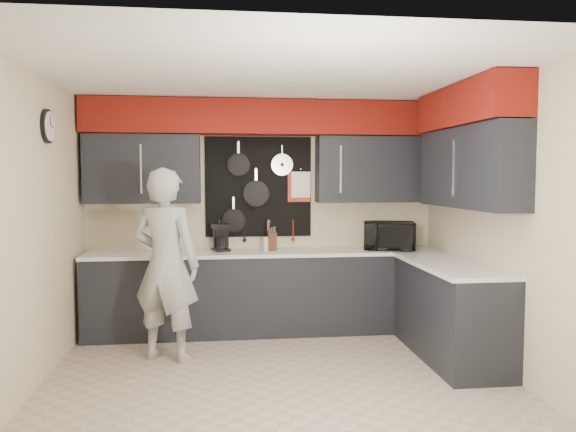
{
  "coord_description": "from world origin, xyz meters",
  "views": [
    {
      "loc": [
        -0.49,
        -4.74,
        1.74
      ],
      "look_at": [
        0.14,
        0.5,
        1.37
      ],
      "focal_mm": 35.0,
      "sensor_mm": 36.0,
      "label": 1
    }
  ],
  "objects": [
    {
      "name": "back_wall_assembly",
      "position": [
        0.01,
        1.6,
        2.01
      ],
      "size": [
        4.0,
        0.36,
        2.6
      ],
      "color": "beige",
      "rests_on": "ground"
    },
    {
      "name": "microwave",
      "position": [
        1.4,
        1.4,
        1.08
      ],
      "size": [
        0.64,
        0.51,
        0.31
      ],
      "primitive_type": "imported",
      "rotation": [
        0.0,
        0.0,
        -0.24
      ],
      "color": "black",
      "rests_on": "base_cabinets"
    },
    {
      "name": "person",
      "position": [
        -1.01,
        0.62,
        0.91
      ],
      "size": [
        0.78,
        0.66,
        1.83
      ],
      "primitive_type": "imported",
      "rotation": [
        0.0,
        0.0,
        2.75
      ],
      "color": "#AFAEAC",
      "rests_on": "ground"
    },
    {
      "name": "utensil_crock",
      "position": [
        0.04,
        1.48,
        1.0
      ],
      "size": [
        0.12,
        0.12,
        0.15
      ],
      "primitive_type": "cylinder",
      "color": "silver",
      "rests_on": "base_cabinets"
    },
    {
      "name": "left_wall_assembly",
      "position": [
        -1.99,
        0.02,
        1.33
      ],
      "size": [
        0.05,
        3.5,
        2.6
      ],
      "color": "beige",
      "rests_on": "ground"
    },
    {
      "name": "base_cabinets",
      "position": [
        0.49,
        1.13,
        0.46
      ],
      "size": [
        3.95,
        2.2,
        0.92
      ],
      "color": "black",
      "rests_on": "ground"
    },
    {
      "name": "right_wall_assembly",
      "position": [
        1.85,
        0.26,
        1.94
      ],
      "size": [
        0.36,
        3.5,
        2.6
      ],
      "color": "beige",
      "rests_on": "ground"
    },
    {
      "name": "ground",
      "position": [
        0.0,
        0.0,
        0.0
      ],
      "size": [
        4.0,
        4.0,
        0.0
      ],
      "primitive_type": "plane",
      "color": "tan",
      "rests_on": "ground"
    },
    {
      "name": "coffee_maker",
      "position": [
        -0.49,
        1.5,
        1.08
      ],
      "size": [
        0.22,
        0.24,
        0.3
      ],
      "rotation": [
        0.0,
        0.0,
        0.3
      ],
      "color": "black",
      "rests_on": "base_cabinets"
    },
    {
      "name": "knife_block",
      "position": [
        0.08,
        1.44,
        1.02
      ],
      "size": [
        0.1,
        0.1,
        0.21
      ],
      "primitive_type": "cube",
      "rotation": [
        0.0,
        0.0,
        -0.03
      ],
      "color": "#3B2212",
      "rests_on": "base_cabinets"
    }
  ]
}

